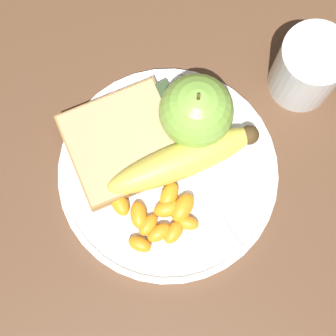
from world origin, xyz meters
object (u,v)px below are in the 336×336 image
juice_glass (307,69)px  jam_packet (157,103)px  fork (180,163)px  plate (168,173)px  apple (196,111)px  banana (184,161)px  bread_slice (124,144)px

juice_glass → jam_packet: size_ratio=2.15×
fork → plate: bearing=92.1°
fork → jam_packet: bearing=-12.9°
apple → banana: 0.06m
banana → bread_slice: 0.07m
bread_slice → fork: size_ratio=0.68×
apple → banana: apple is taller
plate → banana: size_ratio=1.38×
plate → banana: 0.03m
juice_glass → bread_slice: bearing=-8.5°
juice_glass → apple: size_ratio=0.96×
plate → fork: bearing=-174.7°
apple → bread_slice: 0.09m
plate → fork: 0.02m
plate → juice_glass: (-0.19, -0.02, 0.03)m
fork → jam_packet: size_ratio=4.86×
apple → bread_slice: bearing=-10.9°
bread_slice → jam_packet: (-0.06, -0.02, -0.00)m
bread_slice → fork: bearing=131.7°
plate → banana: (-0.02, 0.00, 0.02)m
apple → banana: (0.04, 0.04, -0.02)m
banana → jam_packet: (-0.01, -0.08, -0.01)m
juice_glass → apple: apple is taller
plate → juice_glass: juice_glass is taller
banana → bread_slice: (0.05, -0.05, -0.01)m
banana → fork: (0.00, -0.00, -0.02)m
juice_glass → fork: size_ratio=0.44×
apple → juice_glass: bearing=172.9°
fork → juice_glass: bearing=-87.8°
bread_slice → jam_packet: same height
plate → juice_glass: bearing=-174.6°
banana → plate: bearing=-5.0°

